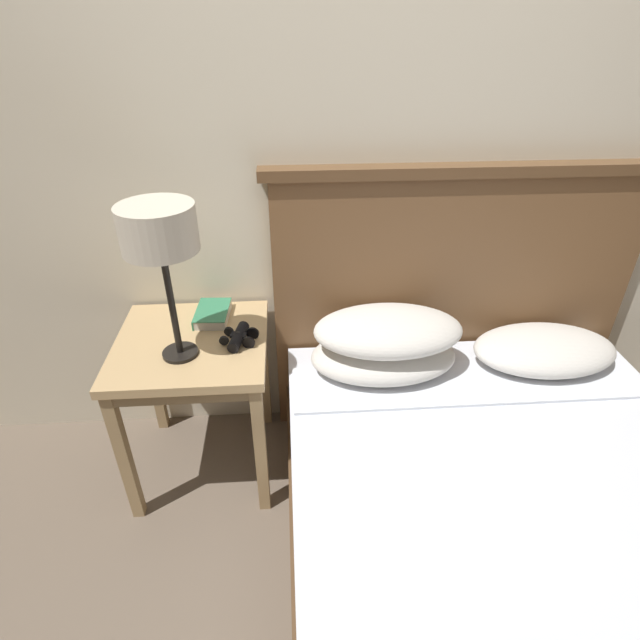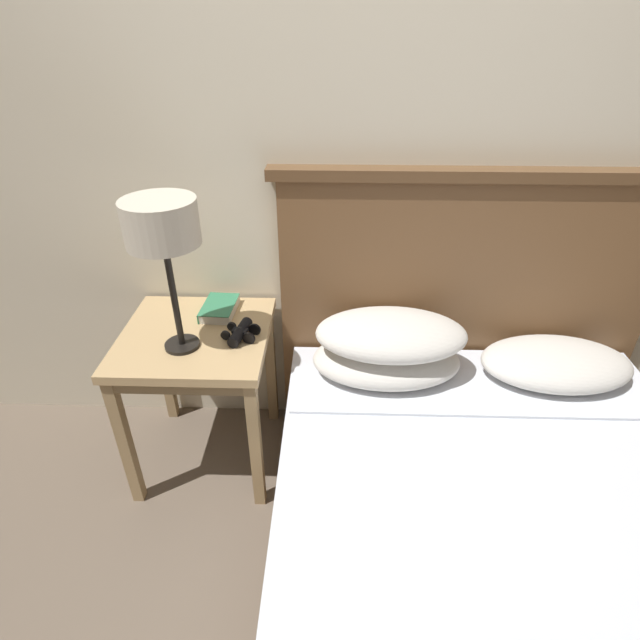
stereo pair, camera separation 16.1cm
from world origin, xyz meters
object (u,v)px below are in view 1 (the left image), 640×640
at_px(table_lamp, 159,234).
at_px(book_on_nightstand, 212,314).
at_px(nightstand, 194,359).
at_px(bed, 510,523).
at_px(binoculars_pair, 239,337).

distance_m(table_lamp, book_on_nightstand, 0.53).
bearing_deg(book_on_nightstand, nightstand, -112.92).
xyz_separation_m(nightstand, bed, (1.10, -0.61, -0.30)).
bearing_deg(bed, table_lamp, 155.36).
distance_m(table_lamp, binoculars_pair, 0.50).
xyz_separation_m(book_on_nightstand, binoculars_pair, (0.12, -0.18, 0.00)).
bearing_deg(book_on_nightstand, binoculars_pair, -56.45).
height_order(book_on_nightstand, binoculars_pair, binoculars_pair).
xyz_separation_m(nightstand, binoculars_pair, (0.19, -0.02, 0.11)).
relative_size(book_on_nightstand, binoculars_pair, 1.25).
bearing_deg(binoculars_pair, book_on_nightstand, 123.55).
xyz_separation_m(nightstand, book_on_nightstand, (0.07, 0.16, 0.11)).
relative_size(table_lamp, book_on_nightstand, 2.75).
height_order(table_lamp, book_on_nightstand, table_lamp).
relative_size(table_lamp, binoculars_pair, 3.45).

